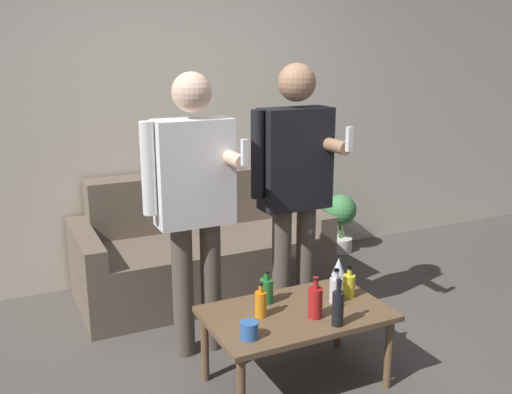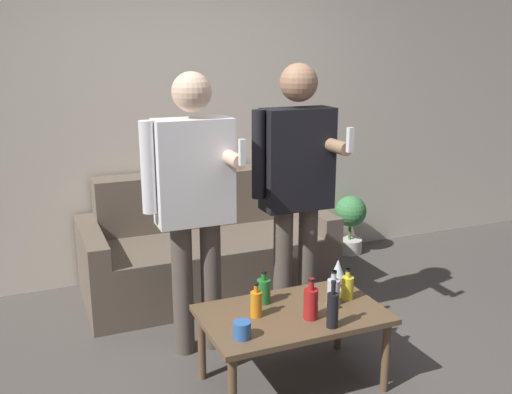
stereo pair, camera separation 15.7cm
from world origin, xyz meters
The scene contains 14 objects.
wall_back centered at (0.00, 1.97, 1.35)m, with size 8.00×0.06×2.70m.
couch centered at (0.01, 1.53, 0.31)m, with size 1.81×0.87×0.86m.
coffee_table centered at (0.04, 0.10, 0.38)m, with size 0.97×0.59×0.43m.
bottle_orange centered at (-0.05, 0.26, 0.51)m, with size 0.08×0.08×0.19m.
bottle_green centered at (0.10, 0.00, 0.52)m, with size 0.08×0.08×0.22m.
bottle_dark centered at (0.40, 0.13, 0.50)m, with size 0.07×0.07×0.18m.
bottle_yellow centered at (-0.15, 0.13, 0.51)m, with size 0.06×0.06×0.19m.
bottle_red centered at (0.15, -0.12, 0.53)m, with size 0.06×0.06×0.25m.
bottle_clear centered at (0.29, 0.11, 0.51)m, with size 0.07×0.07×0.19m.
wine_glass_near centered at (0.41, 0.26, 0.56)m, with size 0.08×0.08×0.19m.
cup_on_table centered at (-0.30, -0.06, 0.48)m, with size 0.09×0.09×0.08m.
person_standing_left centered at (-0.32, 0.67, 0.98)m, with size 0.52×0.43×1.67m.
person_standing_right centered at (0.33, 0.66, 1.00)m, with size 0.51×0.44×1.70m.
potted_plant centered at (1.43, 1.76, 0.31)m, with size 0.28×0.28×0.52m.
Camera 2 is at (-1.20, -2.37, 1.79)m, focal length 40.00 mm.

